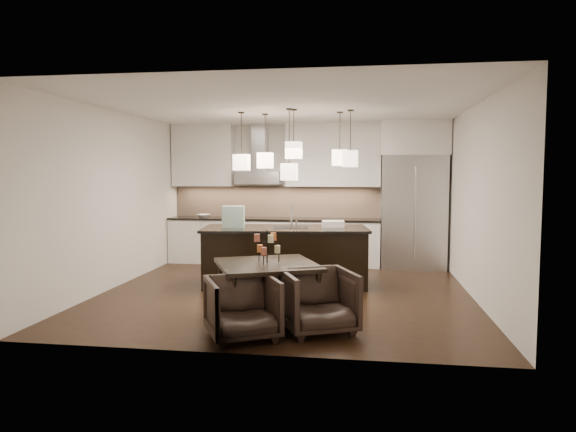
# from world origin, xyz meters

# --- Properties ---
(floor) EXTENTS (5.50, 5.50, 0.02)m
(floor) POSITION_xyz_m (0.00, 0.00, -0.01)
(floor) COLOR black
(floor) RESTS_ON ground
(ceiling) EXTENTS (5.50, 5.50, 0.02)m
(ceiling) POSITION_xyz_m (0.00, 0.00, 2.81)
(ceiling) COLOR white
(ceiling) RESTS_ON wall_back
(wall_back) EXTENTS (5.50, 0.02, 2.80)m
(wall_back) POSITION_xyz_m (0.00, 2.76, 1.40)
(wall_back) COLOR silver
(wall_back) RESTS_ON ground
(wall_front) EXTENTS (5.50, 0.02, 2.80)m
(wall_front) POSITION_xyz_m (0.00, -2.76, 1.40)
(wall_front) COLOR silver
(wall_front) RESTS_ON ground
(wall_left) EXTENTS (0.02, 5.50, 2.80)m
(wall_left) POSITION_xyz_m (-2.76, 0.00, 1.40)
(wall_left) COLOR silver
(wall_left) RESTS_ON ground
(wall_right) EXTENTS (0.02, 5.50, 2.80)m
(wall_right) POSITION_xyz_m (2.76, 0.00, 1.40)
(wall_right) COLOR silver
(wall_right) RESTS_ON ground
(refrigerator) EXTENTS (1.20, 0.72, 2.15)m
(refrigerator) POSITION_xyz_m (2.10, 2.38, 1.07)
(refrigerator) COLOR #B7B7BA
(refrigerator) RESTS_ON floor
(fridge_panel) EXTENTS (1.26, 0.72, 0.65)m
(fridge_panel) POSITION_xyz_m (2.10, 2.38, 2.47)
(fridge_panel) COLOR silver
(fridge_panel) RESTS_ON refrigerator
(lower_cabinets) EXTENTS (4.21, 0.62, 0.88)m
(lower_cabinets) POSITION_xyz_m (-0.62, 2.43, 0.44)
(lower_cabinets) COLOR silver
(lower_cabinets) RESTS_ON floor
(countertop) EXTENTS (4.21, 0.66, 0.04)m
(countertop) POSITION_xyz_m (-0.62, 2.43, 0.90)
(countertop) COLOR black
(countertop) RESTS_ON lower_cabinets
(backsplash) EXTENTS (4.21, 0.02, 0.63)m
(backsplash) POSITION_xyz_m (-0.62, 2.73, 1.24)
(backsplash) COLOR tan
(backsplash) RESTS_ON countertop
(upper_cab_left) EXTENTS (1.25, 0.35, 1.25)m
(upper_cab_left) POSITION_xyz_m (-2.10, 2.57, 2.17)
(upper_cab_left) COLOR silver
(upper_cab_left) RESTS_ON wall_back
(upper_cab_right) EXTENTS (1.85, 0.35, 1.25)m
(upper_cab_right) POSITION_xyz_m (0.55, 2.57, 2.17)
(upper_cab_right) COLOR silver
(upper_cab_right) RESTS_ON wall_back
(hood_canopy) EXTENTS (0.90, 0.52, 0.24)m
(hood_canopy) POSITION_xyz_m (-0.93, 2.48, 1.72)
(hood_canopy) COLOR #B7B7BA
(hood_canopy) RESTS_ON wall_back
(hood_chimney) EXTENTS (0.30, 0.28, 0.96)m
(hood_chimney) POSITION_xyz_m (-0.93, 2.59, 2.32)
(hood_chimney) COLOR #B7B7BA
(hood_chimney) RESTS_ON hood_canopy
(fruit_bowl) EXTENTS (0.32, 0.32, 0.06)m
(fruit_bowl) POSITION_xyz_m (-2.06, 2.38, 0.95)
(fruit_bowl) COLOR silver
(fruit_bowl) RESTS_ON countertop
(island_body) EXTENTS (2.66, 1.34, 0.90)m
(island_body) POSITION_xyz_m (-0.09, 0.49, 0.45)
(island_body) COLOR black
(island_body) RESTS_ON floor
(island_top) EXTENTS (2.76, 1.43, 0.04)m
(island_top) POSITION_xyz_m (-0.09, 0.49, 0.92)
(island_top) COLOR black
(island_top) RESTS_ON island_body
(faucet) EXTENTS (0.13, 0.26, 0.39)m
(faucet) POSITION_xyz_m (-0.00, 0.60, 1.13)
(faucet) COLOR silver
(faucet) RESTS_ON island_top
(tote_bag) EXTENTS (0.37, 0.23, 0.35)m
(tote_bag) POSITION_xyz_m (-0.91, 0.37, 1.11)
(tote_bag) COLOR #23593F
(tote_bag) RESTS_ON island_top
(food_container) EXTENTS (0.38, 0.29, 0.10)m
(food_container) POSITION_xyz_m (0.67, 0.66, 0.99)
(food_container) COLOR silver
(food_container) RESTS_ON island_top
(dining_table) EXTENTS (1.54, 1.54, 0.70)m
(dining_table) POSITION_xyz_m (-0.02, -1.46, 0.35)
(dining_table) COLOR black
(dining_table) RESTS_ON floor
(candelabra) EXTENTS (0.44, 0.44, 0.41)m
(candelabra) POSITION_xyz_m (-0.02, -1.46, 0.91)
(candelabra) COLOR black
(candelabra) RESTS_ON dining_table
(candle_a) EXTENTS (0.09, 0.09, 0.09)m
(candle_a) POSITION_xyz_m (0.10, -1.41, 0.87)
(candle_a) COLOR beige
(candle_a) RESTS_ON candelabra
(candle_b) EXTENTS (0.09, 0.09, 0.09)m
(candle_b) POSITION_xyz_m (-0.12, -1.38, 0.87)
(candle_b) COLOR #CA6325
(candle_b) RESTS_ON candelabra
(candle_c) EXTENTS (0.09, 0.09, 0.09)m
(candle_c) POSITION_xyz_m (-0.03, -1.59, 0.87)
(candle_c) COLOR #A24E3C
(candle_c) RESTS_ON candelabra
(candle_d) EXTENTS (0.09, 0.09, 0.09)m
(candle_d) POSITION_xyz_m (0.04, -1.34, 1.02)
(candle_d) COLOR #CA6325
(candle_d) RESTS_ON candelabra
(candle_e) EXTENTS (0.09, 0.09, 0.09)m
(candle_e) POSITION_xyz_m (-0.14, -1.49, 1.02)
(candle_e) COLOR #A24E3C
(candle_e) RESTS_ON candelabra
(candle_f) EXTENTS (0.09, 0.09, 0.09)m
(candle_f) POSITION_xyz_m (0.05, -1.56, 1.02)
(candle_f) COLOR beige
(candle_f) RESTS_ON candelabra
(armchair_left) EXTENTS (1.00, 1.01, 0.69)m
(armchair_left) POSITION_xyz_m (-0.14, -2.28, 0.34)
(armchair_left) COLOR black
(armchair_left) RESTS_ON floor
(armchair_right) EXTENTS (1.03, 1.04, 0.72)m
(armchair_right) POSITION_xyz_m (0.66, -1.93, 0.36)
(armchair_right) COLOR black
(armchair_right) RESTS_ON floor
(pendant_a) EXTENTS (0.24, 0.24, 0.26)m
(pendant_a) POSITION_xyz_m (-0.82, 0.56, 1.99)
(pendant_a) COLOR #F7DFC6
(pendant_a) RESTS_ON ceiling
(pendant_b) EXTENTS (0.24, 0.24, 0.26)m
(pendant_b) POSITION_xyz_m (-0.48, 0.86, 2.02)
(pendant_b) COLOR #F7DFC6
(pendant_b) RESTS_ON ceiling
(pendant_c) EXTENTS (0.24, 0.24, 0.26)m
(pendant_c) POSITION_xyz_m (0.07, 0.32, 2.17)
(pendant_c) COLOR #F7DFC6
(pendant_c) RESTS_ON ceiling
(pendant_d) EXTENTS (0.24, 0.24, 0.26)m
(pendant_d) POSITION_xyz_m (0.77, 0.75, 2.06)
(pendant_d) COLOR #F7DFC6
(pendant_d) RESTS_ON ceiling
(pendant_e) EXTENTS (0.24, 0.24, 0.26)m
(pendant_e) POSITION_xyz_m (0.94, 0.52, 2.04)
(pendant_e) COLOR #F7DFC6
(pendant_e) RESTS_ON ceiling
(pendant_f) EXTENTS (0.24, 0.24, 0.26)m
(pendant_f) POSITION_xyz_m (0.01, 0.23, 1.83)
(pendant_f) COLOR #F7DFC6
(pendant_f) RESTS_ON ceiling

